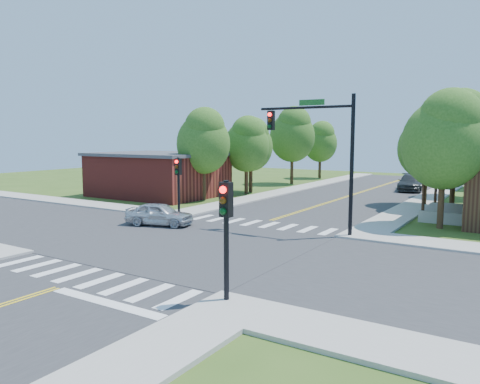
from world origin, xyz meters
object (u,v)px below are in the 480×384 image
Objects in this scene: signal_mast_ne at (321,141)px; car_dgrey at (410,183)px; car_silver at (159,215)px; signal_pole_se at (226,218)px; signal_pole_nw at (178,176)px.

signal_mast_ne is 23.18m from car_dgrey.
car_dgrey is (-0.41, 22.81, -4.09)m from signal_mast_ne.
car_silver is 26.93m from car_dgrey.
signal_pole_se is 0.69× the size of car_dgrey.
signal_mast_ne is at bearing -87.31° from car_silver.
signal_pole_se reaches higher than car_dgrey.
signal_mast_ne reaches higher than signal_pole_nw.
signal_mast_ne reaches higher than car_dgrey.
signal_pole_se is (1.69, -11.21, -2.19)m from signal_mast_ne.
signal_pole_nw reaches higher than car_silver.
signal_pole_nw is at bearing 135.00° from signal_pole_se.
signal_mast_ne is 1.89× the size of signal_pole_se.
signal_pole_nw is 0.69× the size of car_dgrey.
signal_pole_nw is 3.59m from car_silver.
signal_mast_ne is at bearing 98.56° from signal_pole_se.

